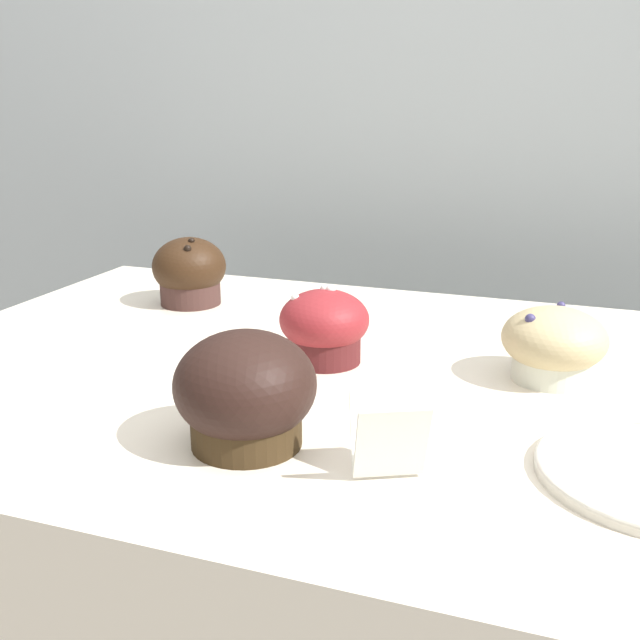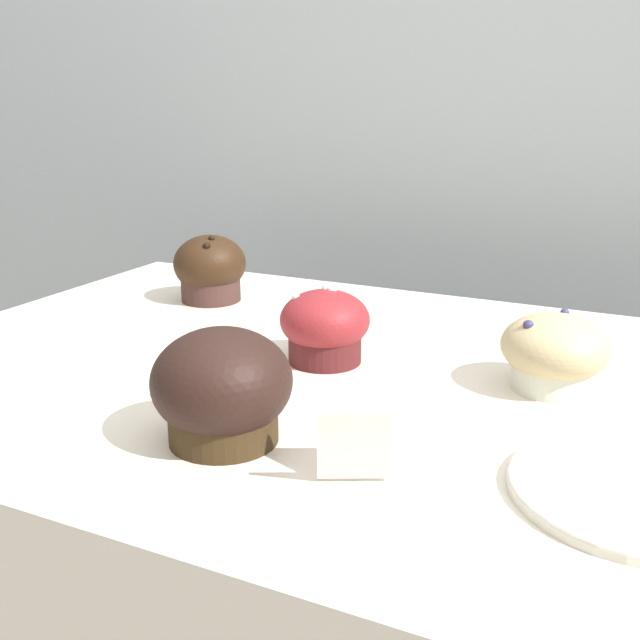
{
  "view_description": "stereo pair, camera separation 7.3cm",
  "coord_description": "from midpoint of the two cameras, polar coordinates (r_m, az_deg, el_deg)",
  "views": [
    {
      "loc": [
        0.17,
        -0.65,
        1.19
      ],
      "look_at": [
        -0.06,
        0.01,
        0.98
      ],
      "focal_mm": 42.0,
      "sensor_mm": 36.0,
      "label": 1
    },
    {
      "loc": [
        0.24,
        -0.62,
        1.19
      ],
      "look_at": [
        -0.06,
        0.01,
        0.98
      ],
      "focal_mm": 42.0,
      "sensor_mm": 36.0,
      "label": 2
    }
  ],
  "objects": [
    {
      "name": "muffin_back_right",
      "position": [
        0.74,
        3.2,
        -0.55
      ],
      "size": [
        0.09,
        0.09,
        0.08
      ],
      "color": "#4D1A1B",
      "rests_on": "display_counter"
    },
    {
      "name": "muffin_front_left",
      "position": [
        0.57,
        -3.84,
        -5.37
      ],
      "size": [
        0.11,
        0.11,
        0.09
      ],
      "color": "#352614",
      "rests_on": "display_counter"
    },
    {
      "name": "muffin_front_center",
      "position": [
        0.97,
        -6.24,
        3.83
      ],
      "size": [
        0.09,
        0.09,
        0.09
      ],
      "color": "#3E2622",
      "rests_on": "display_counter"
    },
    {
      "name": "serving_plate",
      "position": [
        0.57,
        26.57,
        -11.62
      ],
      "size": [
        0.17,
        0.17,
        0.01
      ],
      "color": "beige",
      "rests_on": "display_counter"
    },
    {
      "name": "wall_back",
      "position": [
        1.29,
        15.75,
        3.21
      ],
      "size": [
        3.2,
        0.1,
        1.8
      ],
      "primitive_type": "cube",
      "color": "#A8B2B7",
      "rests_on": "ground"
    },
    {
      "name": "price_card",
      "position": [
        0.52,
        6.66,
        -9.1
      ],
      "size": [
        0.06,
        0.06,
        0.06
      ],
      "color": "white",
      "rests_on": "display_counter"
    },
    {
      "name": "muffin_back_left",
      "position": [
        0.72,
        20.29,
        -2.38
      ],
      "size": [
        0.1,
        0.1,
        0.07
      ],
      "color": "silver",
      "rests_on": "display_counter"
    }
  ]
}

